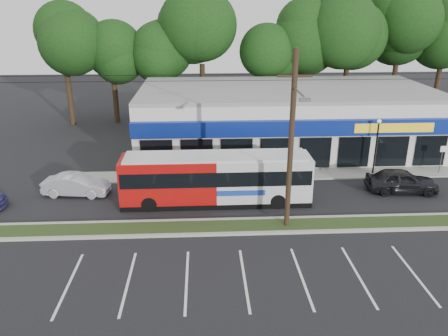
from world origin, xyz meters
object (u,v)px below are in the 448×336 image
at_px(sign_post, 442,155).
at_px(pedestrian_b, 257,173).
at_px(car_silver, 76,185).
at_px(pedestrian_a, 254,168).
at_px(metrobus, 216,178).
at_px(car_dark, 402,181).
at_px(utility_pole, 289,137).
at_px(lamp_post, 377,140).

xyz_separation_m(sign_post, pedestrian_b, (-14.00, -1.37, -0.68)).
height_order(car_silver, pedestrian_a, pedestrian_a).
bearing_deg(car_silver, sign_post, -78.53).
height_order(sign_post, pedestrian_a, sign_post).
bearing_deg(metrobus, sign_post, 13.30).
relative_size(car_dark, car_silver, 1.09).
bearing_deg(utility_pole, metrobus, 136.47).
relative_size(pedestrian_a, pedestrian_b, 0.87).
bearing_deg(metrobus, utility_pole, -43.77).
distance_m(utility_pole, car_silver, 14.84).
xyz_separation_m(lamp_post, metrobus, (-11.93, -4.30, -0.96)).
xyz_separation_m(sign_post, pedestrian_a, (-14.00, -0.07, -0.79)).
height_order(lamp_post, car_dark, lamp_post).
xyz_separation_m(utility_pole, metrobus, (-3.76, 3.57, -3.71)).
relative_size(car_silver, pedestrian_b, 2.47).
distance_m(sign_post, pedestrian_b, 14.08).
relative_size(lamp_post, car_silver, 0.98).
bearing_deg(utility_pole, sign_post, 30.15).
distance_m(utility_pole, lamp_post, 11.67).
distance_m(metrobus, pedestrian_b, 4.07).
bearing_deg(lamp_post, sign_post, -2.58).
distance_m(utility_pole, pedestrian_a, 8.93).
bearing_deg(car_dark, car_silver, 94.12).
xyz_separation_m(lamp_post, car_silver, (-21.25, -2.67, -1.96)).
height_order(lamp_post, metrobus, lamp_post).
height_order(utility_pole, metrobus, utility_pole).
bearing_deg(pedestrian_b, metrobus, 56.25).
bearing_deg(car_dark, lamp_post, 17.59).
distance_m(sign_post, metrobus, 17.41).
distance_m(metrobus, car_silver, 9.51).
distance_m(lamp_post, car_silver, 21.50).
bearing_deg(metrobus, car_silver, 169.86).
xyz_separation_m(car_dark, pedestrian_b, (-9.69, 1.71, 0.07)).
xyz_separation_m(utility_pole, pedestrian_a, (-0.83, 7.57, -4.65)).
height_order(lamp_post, car_silver, lamp_post).
relative_size(utility_pole, pedestrian_b, 28.48).
relative_size(utility_pole, sign_post, 22.47).
relative_size(metrobus, pedestrian_b, 6.84).
height_order(metrobus, car_dark, metrobus).
bearing_deg(utility_pole, car_dark, 27.30).
bearing_deg(pedestrian_a, lamp_post, 165.11).
bearing_deg(pedestrian_b, lamp_post, -156.44).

